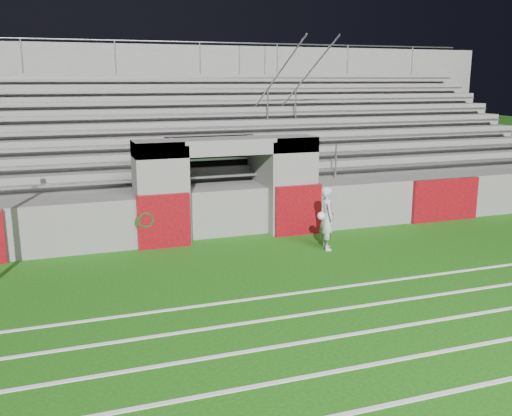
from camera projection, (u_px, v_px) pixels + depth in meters
name	position (u px, v px, depth m)	size (l,w,h in m)	color
ground	(275.00, 277.00, 12.03)	(90.00, 90.00, 0.00)	#18530D
field_markings	(415.00, 399.00, 7.43)	(28.00, 8.09, 0.01)	white
stadium_structure	(189.00, 159.00, 19.03)	(26.00, 8.48, 5.42)	#62605D
goalkeeper_with_ball	(327.00, 218.00, 13.85)	(0.61, 0.64, 1.57)	#A7ABB1
hose_coil	(146.00, 221.00, 13.84)	(0.53, 0.14, 0.54)	#0D4218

